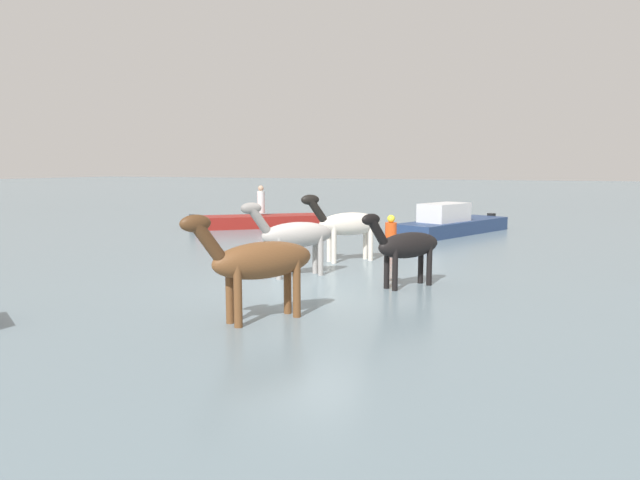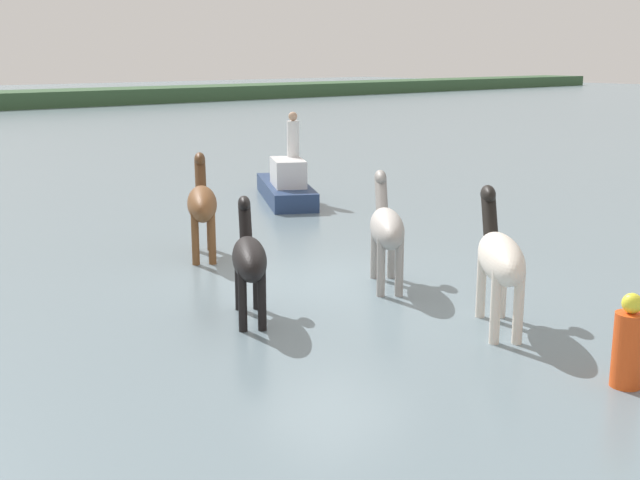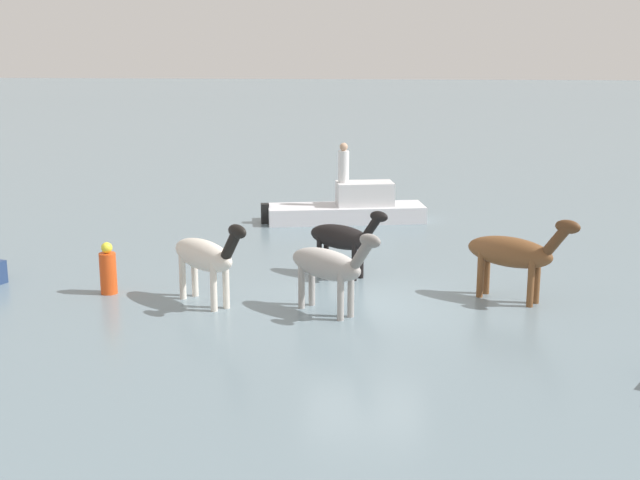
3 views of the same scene
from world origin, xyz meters
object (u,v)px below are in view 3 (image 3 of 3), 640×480
object	(u,v)px
horse_lead	(343,238)
boat_dinghy_port	(349,211)
person_watcher_seated	(344,164)
buoy_channel_marker	(108,271)
horse_gray_outer	(205,256)
horse_chestnut_trailing	(513,253)
horse_mid_herd	(329,265)

from	to	relation	value
horse_lead	boat_dinghy_port	xyz separation A→B (m)	(-6.10, -0.13, -0.60)
horse_lead	person_watcher_seated	size ratio (longest dim) A/B	1.66
buoy_channel_marker	horse_lead	bearing A→B (deg)	109.60
horse_gray_outer	buoy_channel_marker	distance (m)	2.41
horse_gray_outer	buoy_channel_marker	xyz separation A→B (m)	(-0.60, -2.28, -0.53)
horse_lead	person_watcher_seated	distance (m)	6.12
horse_chestnut_trailing	buoy_channel_marker	xyz separation A→B (m)	(0.16, -8.63, -0.53)
horse_mid_herd	horse_chestnut_trailing	world-z (taller)	horse_chestnut_trailing
horse_mid_herd	boat_dinghy_port	size ratio (longest dim) A/B	0.41
horse_lead	person_watcher_seated	world-z (taller)	person_watcher_seated
boat_dinghy_port	horse_chestnut_trailing	bearing A→B (deg)	-74.33
buoy_channel_marker	horse_chestnut_trailing	bearing A→B (deg)	91.09
horse_chestnut_trailing	buoy_channel_marker	bearing A→B (deg)	-146.55
horse_gray_outer	horse_chestnut_trailing	bearing A→B (deg)	50.12
horse_chestnut_trailing	boat_dinghy_port	bearing A→B (deg)	148.50
horse_gray_outer	horse_mid_herd	bearing A→B (deg)	34.56
horse_mid_herd	person_watcher_seated	size ratio (longest dim) A/B	1.70
boat_dinghy_port	person_watcher_seated	bearing A→B (deg)	-177.64
horse_mid_herd	person_watcher_seated	xyz separation A→B (m)	(-8.82, -0.18, 0.74)
boat_dinghy_port	horse_lead	bearing A→B (deg)	-99.23
boat_dinghy_port	person_watcher_seated	xyz separation A→B (m)	(0.04, -0.18, 1.43)
person_watcher_seated	horse_mid_herd	bearing A→B (deg)	1.19
horse_mid_herd	horse_lead	bearing A→B (deg)	127.33
horse_gray_outer	boat_dinghy_port	size ratio (longest dim) A/B	0.41
horse_lead	horse_gray_outer	bearing A→B (deg)	-105.65
horse_chestnut_trailing	person_watcher_seated	bearing A→B (deg)	149.68
boat_dinghy_port	buoy_channel_marker	distance (m)	9.25
horse_gray_outer	person_watcher_seated	bearing A→B (deg)	117.47
horse_lead	person_watcher_seated	xyz separation A→B (m)	(-6.06, -0.31, 0.82)
horse_gray_outer	boat_dinghy_port	bearing A→B (deg)	116.44
horse_chestnut_trailing	boat_dinghy_port	world-z (taller)	horse_chestnut_trailing
horse_lead	horse_chestnut_trailing	xyz separation A→B (m)	(1.61, 3.65, 0.12)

